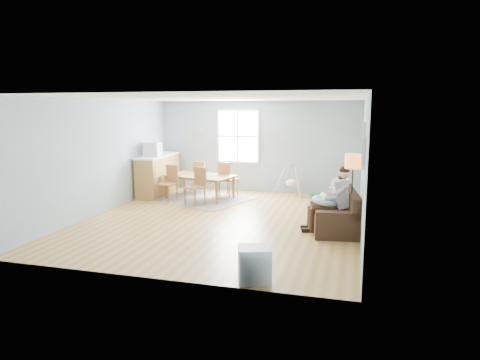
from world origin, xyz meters
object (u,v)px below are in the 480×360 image
(chair_nw, at_px, (201,175))
(monitor, at_px, (153,149))
(floor_lamp, at_px, (353,168))
(baby_swing, at_px, (292,182))
(dining_table, at_px, (199,187))
(storage_cube, at_px, (254,264))
(father, at_px, (332,197))
(chair_se, at_px, (197,184))
(counter, at_px, (158,174))
(toddler, at_px, (333,193))
(chair_sw, at_px, (170,181))
(sofa, at_px, (337,214))
(chair_ne, at_px, (226,177))

(chair_nw, xyz_separation_m, monitor, (-1.11, -0.85, 0.81))
(floor_lamp, xyz_separation_m, baby_swing, (-1.70, 3.36, -0.92))
(dining_table, bearing_deg, storage_cube, -47.24)
(father, xyz_separation_m, baby_swing, (-1.32, 3.33, -0.32))
(chair_se, relative_size, counter, 0.47)
(toddler, bearing_deg, chair_sw, 163.05)
(floor_lamp, height_order, dining_table, floor_lamp)
(father, bearing_deg, dining_table, 148.63)
(sofa, xyz_separation_m, chair_sw, (-4.50, 1.52, 0.27))
(storage_cube, xyz_separation_m, dining_table, (-2.82, 5.22, 0.07))
(baby_swing, bearing_deg, father, -68.35)
(chair_se, bearing_deg, chair_ne, 71.78)
(chair_ne, xyz_separation_m, monitor, (-2.00, -0.54, 0.78))
(dining_table, bearing_deg, baby_swing, 37.65)
(chair_se, height_order, baby_swing, chair_se)
(monitor, bearing_deg, baby_swing, 16.58)
(storage_cube, relative_size, chair_nw, 0.60)
(storage_cube, relative_size, counter, 0.27)
(monitor, distance_m, baby_swing, 4.05)
(storage_cube, bearing_deg, floor_lamp, 65.83)
(storage_cube, distance_m, chair_ne, 6.09)
(sofa, bearing_deg, baby_swing, 114.87)
(chair_nw, bearing_deg, chair_sw, -109.44)
(storage_cube, relative_size, dining_table, 0.31)
(toddler, bearing_deg, father, -87.96)
(chair_ne, distance_m, monitor, 2.21)
(chair_se, height_order, chair_ne, chair_ne)
(storage_cube, bearing_deg, chair_nw, 116.99)
(sofa, xyz_separation_m, chair_nw, (-4.06, 2.76, 0.25))
(counter, bearing_deg, chair_sw, -47.50)
(toddler, height_order, monitor, monitor)
(chair_se, bearing_deg, storage_cube, -59.90)
(dining_table, height_order, chair_sw, chair_sw)
(toddler, xyz_separation_m, counter, (-5.11, 2.12, -0.11))
(chair_se, relative_size, monitor, 2.18)
(chair_nw, relative_size, counter, 0.46)
(father, relative_size, counter, 0.65)
(father, distance_m, storage_cube, 3.11)
(father, xyz_separation_m, storage_cube, (-0.93, -2.93, -0.45))
(storage_cube, bearing_deg, chair_se, 120.10)
(chair_sw, bearing_deg, monitor, 150.22)
(chair_sw, distance_m, monitor, 1.11)
(toddler, distance_m, counter, 5.53)
(sofa, relative_size, storage_cube, 3.68)
(chair_nw, relative_size, baby_swing, 0.92)
(father, bearing_deg, chair_sw, 157.56)
(chair_sw, height_order, chair_ne, chair_ne)
(chair_ne, bearing_deg, counter, -175.78)
(sofa, bearing_deg, monitor, 159.74)
(sofa, bearing_deg, dining_table, 152.62)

